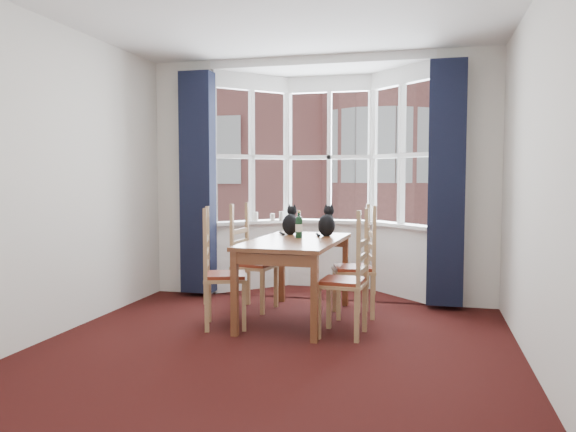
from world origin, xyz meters
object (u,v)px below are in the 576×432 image
(cat_right, at_px, (327,223))
(candle_extra, at_px, (281,216))
(dining_table, at_px, (296,248))
(chair_left_near, at_px, (216,278))
(candle_short, at_px, (273,217))
(chair_left_far, at_px, (247,265))
(chair_right_near, at_px, (352,284))
(wine_bottle, at_px, (299,226))
(candle_tall, at_px, (256,216))
(cat_left, at_px, (291,223))
(chair_right_far, at_px, (362,270))

(cat_right, height_order, candle_extra, cat_right)
(dining_table, bearing_deg, chair_left_near, -145.68)
(cat_right, bearing_deg, candle_short, 131.67)
(chair_left_far, height_order, chair_right_near, same)
(wine_bottle, height_order, candle_tall, wine_bottle)
(chair_left_far, xyz_separation_m, cat_left, (0.45, 0.15, 0.46))
(cat_right, xyz_separation_m, candle_extra, (-0.75, 0.99, -0.00))
(candle_tall, bearing_deg, chair_left_far, -77.87)
(chair_right_far, height_order, cat_left, cat_left)
(candle_short, bearing_deg, cat_right, -48.33)
(cat_left, bearing_deg, chair_right_far, -11.01)
(chair_right_far, bearing_deg, cat_right, 164.89)
(candle_extra, bearing_deg, wine_bottle, -67.82)
(chair_right_near, xyz_separation_m, wine_bottle, (-0.63, 0.61, 0.45))
(wine_bottle, bearing_deg, cat_right, 48.50)
(chair_left_near, relative_size, cat_left, 2.74)
(chair_right_near, height_order, candle_short, candle_short)
(chair_right_near, bearing_deg, cat_left, 130.40)
(cat_right, distance_m, candle_extra, 1.24)
(dining_table, bearing_deg, chair_left_far, 152.83)
(chair_left_near, bearing_deg, chair_right_near, -0.52)
(cat_left, distance_m, wine_bottle, 0.36)
(chair_left_far, relative_size, chair_right_far, 1.00)
(chair_left_far, distance_m, cat_right, 0.97)
(chair_right_far, height_order, candle_tall, candle_tall)
(chair_left_near, distance_m, candle_tall, 1.87)
(chair_left_far, height_order, chair_right_far, same)
(cat_left, relative_size, candle_short, 3.47)
(chair_right_near, distance_m, candle_extra, 2.24)
(chair_left_far, bearing_deg, chair_right_far, -0.27)
(cat_left, distance_m, candle_extra, 1.00)
(chair_left_near, bearing_deg, chair_left_far, 85.71)
(chair_right_near, relative_size, candle_short, 9.53)
(dining_table, xyz_separation_m, candle_extra, (-0.51, 1.40, 0.22))
(chair_left_far, bearing_deg, wine_bottle, -15.84)
(chair_right_near, bearing_deg, chair_right_far, 90.15)
(cat_left, bearing_deg, chair_left_far, -161.60)
(dining_table, xyz_separation_m, cat_left, (-0.17, 0.46, 0.22))
(cat_left, bearing_deg, cat_right, -7.02)
(cat_left, bearing_deg, chair_left_near, -118.68)
(chair_left_far, xyz_separation_m, chair_right_far, (1.24, -0.01, 0.00))
(chair_right_near, relative_size, candle_extra, 7.49)
(dining_table, distance_m, cat_right, 0.53)
(candle_extra, bearing_deg, candle_tall, -171.14)
(chair_left_far, bearing_deg, chair_left_near, -94.29)
(chair_left_near, bearing_deg, wine_bottle, 41.82)
(chair_right_near, distance_m, chair_right_far, 0.78)
(dining_table, bearing_deg, cat_left, 109.86)
(cat_right, relative_size, candle_extra, 2.82)
(candle_tall, height_order, candle_short, candle_tall)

